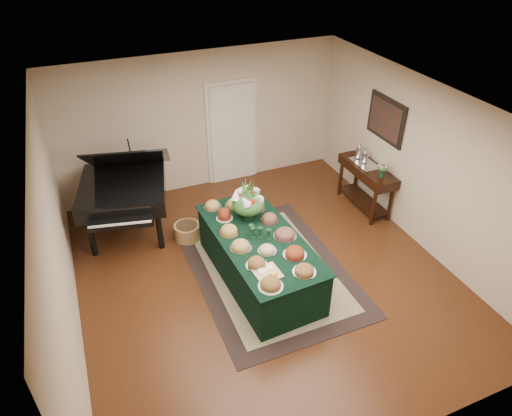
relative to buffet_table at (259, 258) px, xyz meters
name	(u,v)px	position (x,y,z in m)	size (l,w,h in m)	color
ground	(263,273)	(0.11, 0.06, -0.40)	(6.00, 6.00, 0.00)	black
area_rug	(269,269)	(0.21, 0.10, -0.39)	(2.26, 3.16, 0.01)	black
kitchen_doorway	(232,133)	(0.71, 3.03, 0.63)	(1.05, 0.07, 2.10)	silver
buffet_table	(259,258)	(0.00, 0.00, 0.00)	(1.26, 2.45, 0.79)	black
food_platters	(257,232)	(-0.01, 0.06, 0.44)	(1.06, 2.37, 0.14)	silver
cutting_board	(267,271)	(-0.20, -0.74, 0.43)	(0.35, 0.35, 0.10)	tan
green_goblets	(258,232)	(-0.01, 0.01, 0.48)	(0.28, 0.28, 0.18)	black
floral_centerpiece	(248,200)	(0.05, 0.54, 0.70)	(0.52, 0.52, 0.52)	black
grand_piano	(124,189)	(-1.62, 1.99, 0.46)	(1.78, 1.91, 1.72)	black
wicker_basket	(187,232)	(-0.75, 1.39, -0.26)	(0.44, 0.44, 0.28)	olive
mahogany_sideboard	(367,176)	(2.60, 1.07, 0.28)	(0.45, 1.31, 0.87)	black
tea_service	(362,156)	(2.60, 1.28, 0.59)	(0.34, 0.58, 0.30)	silver
pink_bouquet	(383,168)	(2.60, 0.66, 0.64)	(0.20, 0.20, 0.25)	black
wall_painting	(386,119)	(2.82, 1.07, 1.35)	(0.05, 0.95, 0.75)	black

